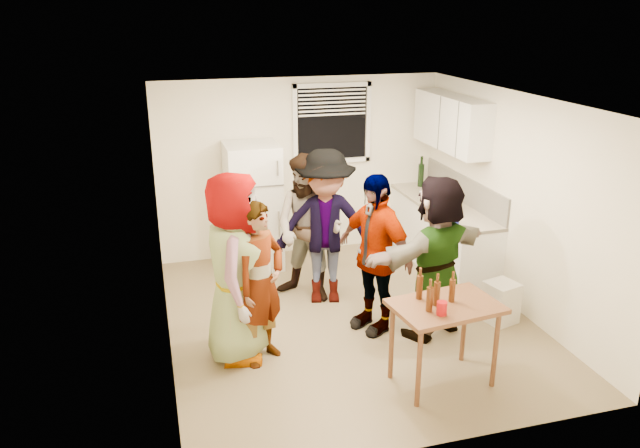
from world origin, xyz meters
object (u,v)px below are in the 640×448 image
object	(u,v)px
red_cup	(441,315)
guest_black	(372,327)
wine_bottle	(420,186)
refrigerator	(253,206)
beer_bottle_table	(451,301)
serving_table	(440,381)
guest_orange	(431,332)
beer_bottle_counter	(453,215)
blue_cup	(455,226)
guest_grey	(239,355)
guest_back_right	(325,299)
trash_bin	(501,301)
guest_back_left	(309,297)
guest_stripe	(263,358)
kettle	(430,197)

from	to	relation	value
red_cup	guest_black	world-z (taller)	red_cup
wine_bottle	red_cup	world-z (taller)	wine_bottle
refrigerator	beer_bottle_table	size ratio (longest dim) A/B	7.72
serving_table	guest_orange	xyz separation A→B (m)	(0.33, 0.91, 0.00)
beer_bottle_counter	blue_cup	size ratio (longest dim) A/B	2.18
beer_bottle_counter	guest_black	xyz separation A→B (m)	(-1.40, -0.91, -0.90)
guest_grey	guest_black	distance (m)	1.54
guest_grey	guest_back_right	size ratio (longest dim) A/B	1.04
trash_bin	guest_back_right	bearing A→B (deg)	148.74
beer_bottle_counter	trash_bin	xyz separation A→B (m)	(0.04, -1.17, -0.65)
blue_cup	red_cup	bearing A→B (deg)	-120.27
trash_bin	serving_table	world-z (taller)	trash_bin
trash_bin	refrigerator	bearing A→B (deg)	135.18
guest_back_right	guest_back_left	bearing A→B (deg)	160.31
guest_grey	guest_orange	world-z (taller)	guest_grey
red_cup	guest_back_left	distance (m)	2.50
beer_bottle_table	guest_orange	size ratio (longest dim) A/B	0.12
beer_bottle_table	guest_back_left	world-z (taller)	beer_bottle_table
beer_bottle_counter	guest_back_right	size ratio (longest dim) A/B	0.13
guest_back_left	guest_stripe	bearing A→B (deg)	-82.33
refrigerator	blue_cup	bearing A→B (deg)	-35.61
refrigerator	blue_cup	world-z (taller)	refrigerator
kettle	guest_orange	distance (m)	2.34
guest_grey	guest_orange	bearing A→B (deg)	-79.59
blue_cup	guest_orange	world-z (taller)	blue_cup
serving_table	trash_bin	bearing A→B (deg)	38.07
refrigerator	guest_stripe	bearing A→B (deg)	-98.30
guest_back_right	guest_orange	size ratio (longest dim) A/B	1.05
kettle	guest_orange	world-z (taller)	kettle
blue_cup	guest_back_right	distance (m)	1.82
serving_table	guest_black	size ratio (longest dim) A/B	0.55
beer_bottle_counter	beer_bottle_table	xyz separation A→B (m)	(-1.07, -2.06, -0.08)
red_cup	guest_back_left	size ratio (longest dim) A/B	0.07
blue_cup	beer_bottle_table	size ratio (longest dim) A/B	0.51
kettle	guest_back_left	world-z (taller)	kettle
guest_grey	guest_stripe	distance (m)	0.26
refrigerator	beer_bottle_table	world-z (taller)	refrigerator
trash_bin	beer_bottle_table	xyz separation A→B (m)	(-1.11, -0.89, 0.57)
trash_bin	guest_grey	size ratio (longest dim) A/B	0.24
refrigerator	wine_bottle	world-z (taller)	refrigerator
serving_table	red_cup	world-z (taller)	red_cup
blue_cup	beer_bottle_table	distance (m)	1.92
blue_cup	guest_stripe	world-z (taller)	blue_cup
guest_orange	beer_bottle_table	bearing A→B (deg)	52.45
trash_bin	guest_grey	distance (m)	2.98
beer_bottle_table	wine_bottle	bearing A→B (deg)	70.27
refrigerator	guest_grey	world-z (taller)	refrigerator
kettle	beer_bottle_counter	world-z (taller)	beer_bottle_counter
wine_bottle	red_cup	size ratio (longest dim) A/B	2.68
wine_bottle	guest_stripe	world-z (taller)	wine_bottle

